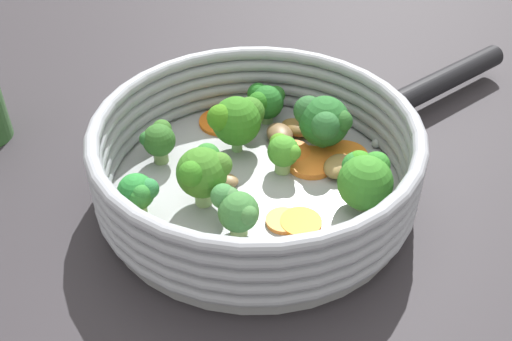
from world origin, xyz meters
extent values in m
plane|color=#272428|center=(0.00, 0.00, 0.00)|extent=(4.00, 4.00, 0.00)
cylinder|color=#939699|center=(0.00, 0.00, 0.01)|extent=(0.26, 0.26, 0.01)
torus|color=#92969F|center=(0.00, 0.00, 0.02)|extent=(0.27, 0.27, 0.01)
torus|color=#92969F|center=(0.00, 0.00, 0.03)|extent=(0.27, 0.27, 0.01)
torus|color=#92969F|center=(0.00, 0.00, 0.04)|extent=(0.27, 0.27, 0.01)
torus|color=#92969F|center=(0.00, 0.00, 0.06)|extent=(0.27, 0.27, 0.01)
torus|color=#92969F|center=(0.00, 0.00, 0.07)|extent=(0.27, 0.27, 0.01)
cylinder|color=black|center=(0.10, 0.21, 0.02)|extent=(0.11, 0.20, 0.02)
sphere|color=#90989C|center=(0.08, 0.10, 0.02)|extent=(0.01, 0.01, 0.01)
sphere|color=#94979E|center=(0.03, 0.12, 0.02)|extent=(0.01, 0.01, 0.01)
cylinder|color=orange|center=(-0.07, 0.07, 0.01)|extent=(0.07, 0.07, 0.00)
cylinder|color=orange|center=(-0.03, -0.10, 0.01)|extent=(0.05, 0.05, 0.00)
cylinder|color=orange|center=(0.04, -0.03, 0.01)|extent=(0.03, 0.03, 0.00)
cylinder|color=orange|center=(0.01, 0.05, 0.02)|extent=(0.04, 0.04, 0.01)
cylinder|color=orange|center=(0.03, 0.05, 0.01)|extent=(0.06, 0.06, 0.01)
cylinder|color=orange|center=(0.06, 0.07, 0.01)|extent=(0.04, 0.04, 0.01)
cylinder|color=orange|center=(0.05, -0.03, 0.01)|extent=(0.05, 0.05, 0.00)
cylinder|color=#8DAE61|center=(0.02, -0.06, 0.02)|extent=(0.01, 0.01, 0.01)
sphere|color=#366C32|center=(0.02, -0.06, 0.03)|extent=(0.03, 0.03, 0.03)
sphere|color=#387539|center=(0.00, -0.06, 0.04)|extent=(0.02, 0.02, 0.02)
sphere|color=#3F723C|center=(0.01, -0.05, 0.04)|extent=(0.02, 0.02, 0.02)
sphere|color=#3A6C33|center=(0.03, -0.06, 0.04)|extent=(0.02, 0.02, 0.02)
cylinder|color=#6F8951|center=(0.09, 0.01, 0.02)|extent=(0.01, 0.01, 0.01)
sphere|color=#327723|center=(0.09, 0.01, 0.04)|extent=(0.04, 0.04, 0.04)
sphere|color=#2D7725|center=(0.09, 0.03, 0.05)|extent=(0.02, 0.02, 0.02)
sphere|color=#327D1C|center=(0.08, 0.03, 0.05)|extent=(0.02, 0.02, 0.02)
sphere|color=#2A742A|center=(0.08, 0.02, 0.04)|extent=(0.02, 0.02, 0.02)
cylinder|color=#7FB167|center=(-0.04, 0.04, 0.02)|extent=(0.01, 0.01, 0.02)
sphere|color=#2D6A1A|center=(-0.04, 0.04, 0.04)|extent=(0.04, 0.04, 0.04)
sphere|color=#33691F|center=(-0.03, 0.05, 0.05)|extent=(0.03, 0.03, 0.03)
sphere|color=#367215|center=(-0.05, 0.02, 0.05)|extent=(0.02, 0.02, 0.02)
cylinder|color=#80B062|center=(-0.07, -0.08, 0.02)|extent=(0.01, 0.01, 0.02)
sphere|color=#24782E|center=(-0.07, -0.08, 0.04)|extent=(0.03, 0.03, 0.03)
sphere|color=#296F27|center=(-0.06, -0.09, 0.04)|extent=(0.02, 0.02, 0.02)
sphere|color=#2A742C|center=(-0.06, -0.08, 0.04)|extent=(0.01, 0.01, 0.01)
sphere|color=#277338|center=(-0.06, -0.08, 0.04)|extent=(0.02, 0.02, 0.02)
cylinder|color=#8BAE6F|center=(-0.03, 0.09, 0.02)|extent=(0.01, 0.01, 0.01)
sphere|color=#205E20|center=(-0.03, 0.09, 0.03)|extent=(0.03, 0.03, 0.03)
sphere|color=#1C5C1B|center=(-0.05, 0.09, 0.04)|extent=(0.02, 0.02, 0.02)
sphere|color=#20581C|center=(-0.03, 0.10, 0.04)|extent=(0.02, 0.02, 0.02)
sphere|color=#226317|center=(-0.04, 0.08, 0.04)|extent=(0.02, 0.02, 0.02)
cylinder|color=#5E924A|center=(0.03, 0.07, 0.02)|extent=(0.01, 0.01, 0.02)
sphere|color=#215B24|center=(0.03, 0.07, 0.04)|extent=(0.05, 0.05, 0.05)
sphere|color=#255721|center=(0.05, 0.07, 0.05)|extent=(0.02, 0.02, 0.02)
sphere|color=#27582A|center=(0.02, 0.07, 0.05)|extent=(0.03, 0.03, 0.03)
sphere|color=#285D2C|center=(0.04, 0.06, 0.05)|extent=(0.03, 0.03, 0.03)
cylinder|color=#789455|center=(-0.09, -0.01, 0.02)|extent=(0.01, 0.01, 0.02)
sphere|color=#2B5B21|center=(-0.09, -0.01, 0.04)|extent=(0.03, 0.03, 0.03)
sphere|color=#265C26|center=(-0.10, -0.02, 0.04)|extent=(0.01, 0.01, 0.01)
sphere|color=#326123|center=(-0.09, 0.00, 0.04)|extent=(0.02, 0.02, 0.02)
cylinder|color=#86A965|center=(-0.03, -0.04, 0.02)|extent=(0.01, 0.01, 0.02)
sphere|color=#356F1F|center=(-0.03, -0.04, 0.04)|extent=(0.04, 0.04, 0.04)
sphere|color=#3D6F23|center=(-0.02, -0.03, 0.05)|extent=(0.02, 0.02, 0.02)
sphere|color=#2D7229|center=(-0.03, -0.03, 0.05)|extent=(0.02, 0.02, 0.02)
sphere|color=#2E701A|center=(-0.03, -0.06, 0.05)|extent=(0.02, 0.02, 0.02)
cylinder|color=#8EAF67|center=(0.01, 0.03, 0.02)|extent=(0.01, 0.01, 0.01)
sphere|color=#3E8626|center=(0.01, 0.03, 0.03)|extent=(0.03, 0.03, 0.03)
sphere|color=#468B25|center=(0.02, 0.03, 0.04)|extent=(0.01, 0.01, 0.01)
sphere|color=#45821D|center=(0.01, 0.03, 0.04)|extent=(0.02, 0.02, 0.02)
ellipsoid|color=olive|center=(0.06, 0.05, 0.02)|extent=(0.03, 0.03, 0.01)
ellipsoid|color=olive|center=(-0.02, -0.01, 0.02)|extent=(0.02, 0.02, 0.01)
ellipsoid|color=brown|center=(0.00, 0.09, 0.02)|extent=(0.04, 0.03, 0.01)
ellipsoid|color=brown|center=(-0.01, 0.07, 0.02)|extent=(0.04, 0.04, 0.01)
camera|label=1|loc=(0.18, -0.35, 0.35)|focal=42.00mm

